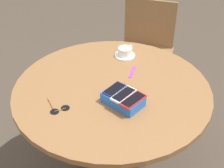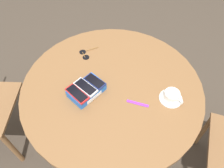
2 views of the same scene
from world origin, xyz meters
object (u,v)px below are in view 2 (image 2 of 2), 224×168
object	(u,v)px
phone_box	(87,90)
lanyard_strap	(138,103)
round_table	(112,97)
phone_red	(77,94)
sunglasses	(85,54)
phone_white	(86,87)
coffee_cup	(172,96)
saucer	(171,99)
phone_navy	(95,81)

from	to	relation	value
phone_box	lanyard_strap	distance (m)	0.30
round_table	phone_red	xyz separation A→B (m)	(-0.21, 0.03, 0.18)
phone_red	sunglasses	size ratio (longest dim) A/B	1.03
phone_white	lanyard_strap	distance (m)	0.31
round_table	coffee_cup	world-z (taller)	coffee_cup
phone_red	saucer	xyz separation A→B (m)	(0.43, -0.30, -0.05)
phone_white	saucer	size ratio (longest dim) A/B	1.16
coffee_cup	sunglasses	xyz separation A→B (m)	(-0.21, 0.60, -0.03)
phone_red	phone_navy	bearing A→B (deg)	7.67
saucer	phone_box	bearing A→B (deg)	139.23
phone_box	phone_navy	size ratio (longest dim) A/B	1.58
phone_red	lanyard_strap	xyz separation A→B (m)	(0.26, -0.22, -0.06)
phone_red	phone_navy	distance (m)	0.13
phone_white	phone_navy	size ratio (longest dim) A/B	1.10
phone_red	coffee_cup	bearing A→B (deg)	-35.46
phone_white	saucer	world-z (taller)	phone_white
phone_white	coffee_cup	xyz separation A→B (m)	(0.37, -0.32, -0.02)
phone_box	sunglasses	xyz separation A→B (m)	(0.16, 0.28, -0.02)
phone_white	coffee_cup	distance (m)	0.49
round_table	coffee_cup	bearing A→B (deg)	-51.54
phone_white	lanyard_strap	xyz separation A→B (m)	(0.20, -0.23, -0.06)
phone_white	coffee_cup	bearing A→B (deg)	-40.67
saucer	coffee_cup	xyz separation A→B (m)	(0.00, -0.00, 0.03)
phone_red	coffee_cup	world-z (taller)	phone_red
saucer	lanyard_strap	size ratio (longest dim) A/B	1.05
saucer	coffee_cup	world-z (taller)	coffee_cup
phone_box	lanyard_strap	xyz separation A→B (m)	(0.19, -0.23, -0.02)
phone_white	sunglasses	distance (m)	0.33
phone_box	phone_white	bearing A→B (deg)	-171.77
phone_red	saucer	bearing A→B (deg)	-35.22
phone_red	phone_box	bearing A→B (deg)	9.76
phone_red	sunglasses	xyz separation A→B (m)	(0.22, 0.29, -0.06)
phone_red	phone_navy	world-z (taller)	phone_red
round_table	phone_box	world-z (taller)	phone_box
saucer	coffee_cup	bearing A→B (deg)	-80.10
round_table	phone_red	bearing A→B (deg)	171.21
phone_box	saucer	distance (m)	0.48
coffee_cup	phone_white	bearing A→B (deg)	139.33
phone_box	phone_red	bearing A→B (deg)	-170.24
lanyard_strap	sunglasses	xyz separation A→B (m)	(-0.03, 0.51, 0.00)
phone_red	saucer	world-z (taller)	phone_red
phone_box	saucer	size ratio (longest dim) A/B	1.66
round_table	phone_white	distance (m)	0.24
sunglasses	phone_white	bearing A→B (deg)	-119.73
phone_red	sunglasses	distance (m)	0.37
round_table	saucer	bearing A→B (deg)	-51.29
coffee_cup	sunglasses	size ratio (longest dim) A/B	0.79
phone_white	saucer	distance (m)	0.49
round_table	sunglasses	world-z (taller)	sunglasses
phone_white	sunglasses	xyz separation A→B (m)	(0.16, 0.28, -0.06)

